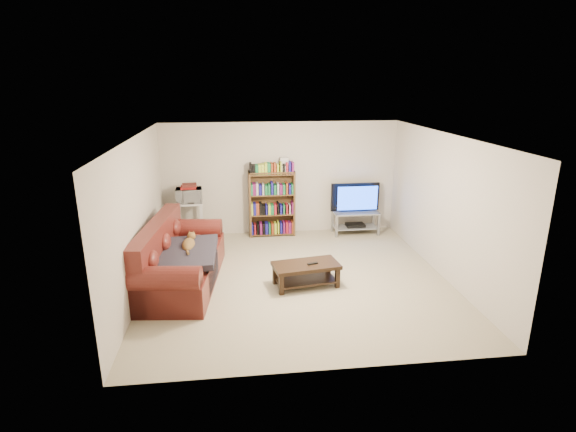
{
  "coord_description": "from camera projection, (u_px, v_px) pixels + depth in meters",
  "views": [
    {
      "loc": [
        -0.98,
        -6.88,
        3.25
      ],
      "look_at": [
        -0.1,
        0.4,
        1.0
      ],
      "focal_mm": 28.0,
      "sensor_mm": 36.0,
      "label": 1
    }
  ],
  "objects": [
    {
      "name": "dvd_player",
      "position": [
        355.0,
        225.0,
        9.79
      ],
      "size": [
        0.4,
        0.28,
        0.06
      ],
      "primitive_type": "cube",
      "rotation": [
        0.0,
        0.0,
        0.01
      ],
      "color": "black",
      "rests_on": "tv_stand"
    },
    {
      "name": "coffee_table",
      "position": [
        306.0,
        270.0,
        7.29
      ],
      "size": [
        1.13,
        0.69,
        0.39
      ],
      "rotation": [
        0.0,
        0.0,
        0.16
      ],
      "color": "black",
      "rests_on": "floor"
    },
    {
      "name": "wall_front",
      "position": [
        329.0,
        276.0,
        4.87
      ],
      "size": [
        5.0,
        0.0,
        5.0
      ],
      "primitive_type": "plane",
      "rotation": [
        -1.57,
        0.0,
        0.0
      ],
      "color": "beige",
      "rests_on": "ground"
    },
    {
      "name": "microwave_stand",
      "position": [
        190.0,
        216.0,
        9.24
      ],
      "size": [
        0.54,
        0.41,
        0.84
      ],
      "rotation": [
        0.0,
        0.0,
        0.05
      ],
      "color": "silver",
      "rests_on": "floor"
    },
    {
      "name": "remote",
      "position": [
        313.0,
        264.0,
        7.23
      ],
      "size": [
        0.18,
        0.1,
        0.02
      ],
      "primitive_type": "cube",
      "rotation": [
        0.0,
        0.0,
        0.31
      ],
      "color": "black",
      "rests_on": "coffee_table"
    },
    {
      "name": "blanket",
      "position": [
        186.0,
        253.0,
        7.13
      ],
      "size": [
        0.97,
        1.24,
        0.2
      ],
      "primitive_type": "cube",
      "rotation": [
        0.05,
        -0.04,
        -0.03
      ],
      "color": "#28252E",
      "rests_on": "sofa"
    },
    {
      "name": "ceiling",
      "position": [
        298.0,
        136.0,
        6.89
      ],
      "size": [
        5.0,
        5.0,
        0.0
      ],
      "primitive_type": "plane",
      "rotation": [
        3.14,
        0.0,
        0.0
      ],
      "color": "white",
      "rests_on": "ground"
    },
    {
      "name": "sofa",
      "position": [
        177.0,
        263.0,
        7.36
      ],
      "size": [
        1.3,
        2.53,
        1.04
      ],
      "rotation": [
        0.0,
        0.0,
        -0.11
      ],
      "color": "#5C1D17",
      "rests_on": "floor"
    },
    {
      "name": "tv_stand",
      "position": [
        355.0,
        219.0,
        9.75
      ],
      "size": [
        0.99,
        0.45,
        0.49
      ],
      "rotation": [
        0.0,
        0.0,
        0.01
      ],
      "color": "#999EA3",
      "rests_on": "floor"
    },
    {
      "name": "cat",
      "position": [
        188.0,
        245.0,
        7.32
      ],
      "size": [
        0.33,
        0.69,
        0.2
      ],
      "primitive_type": null,
      "rotation": [
        0.0,
        0.0,
        -0.11
      ],
      "color": "brown",
      "rests_on": "sofa"
    },
    {
      "name": "wall_right",
      "position": [
        444.0,
        206.0,
        7.53
      ],
      "size": [
        0.0,
        5.0,
        5.0
      ],
      "primitive_type": "plane",
      "rotation": [
        1.57,
        0.0,
        -1.57
      ],
      "color": "beige",
      "rests_on": "ground"
    },
    {
      "name": "game_boxes",
      "position": [
        189.0,
        187.0,
        9.06
      ],
      "size": [
        0.32,
        0.28,
        0.05
      ],
      "primitive_type": "cube",
      "rotation": [
        0.0,
        0.0,
        0.05
      ],
      "color": "maroon",
      "rests_on": "microwave"
    },
    {
      "name": "wall_left",
      "position": [
        138.0,
        217.0,
        6.96
      ],
      "size": [
        0.0,
        5.0,
        5.0
      ],
      "primitive_type": "plane",
      "rotation": [
        1.57,
        0.0,
        1.57
      ],
      "color": "beige",
      "rests_on": "ground"
    },
    {
      "name": "wall_back",
      "position": [
        281.0,
        179.0,
        9.62
      ],
      "size": [
        5.0,
        0.0,
        5.0
      ],
      "primitive_type": "plane",
      "rotation": [
        1.57,
        0.0,
        0.0
      ],
      "color": "beige",
      "rests_on": "ground"
    },
    {
      "name": "microwave",
      "position": [
        189.0,
        195.0,
        9.11
      ],
      "size": [
        0.54,
        0.38,
        0.29
      ],
      "primitive_type": "imported",
      "rotation": [
        0.0,
        0.0,
        0.05
      ],
      "color": "silver",
      "rests_on": "microwave_stand"
    },
    {
      "name": "television",
      "position": [
        356.0,
        198.0,
        9.62
      ],
      "size": [
        1.06,
        0.15,
        0.61
      ],
      "primitive_type": "imported",
      "rotation": [
        0.0,
        0.0,
        3.15
      ],
      "color": "black",
      "rests_on": "tv_stand"
    },
    {
      "name": "floor",
      "position": [
        297.0,
        279.0,
        7.6
      ],
      "size": [
        5.0,
        5.0,
        0.0
      ],
      "primitive_type": "plane",
      "color": "#BBAE8B",
      "rests_on": "ground"
    },
    {
      "name": "shelf_clutter",
      "position": [
        276.0,
        166.0,
        9.34
      ],
      "size": [
        0.71,
        0.22,
        0.28
      ],
      "rotation": [
        0.0,
        0.0,
        0.01
      ],
      "color": "silver",
      "rests_on": "bookshelf"
    },
    {
      "name": "bookshelf",
      "position": [
        272.0,
        203.0,
        9.54
      ],
      "size": [
        0.97,
        0.31,
        1.4
      ],
      "rotation": [
        0.0,
        0.0,
        0.01
      ],
      "color": "brown",
      "rests_on": "floor"
    }
  ]
}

